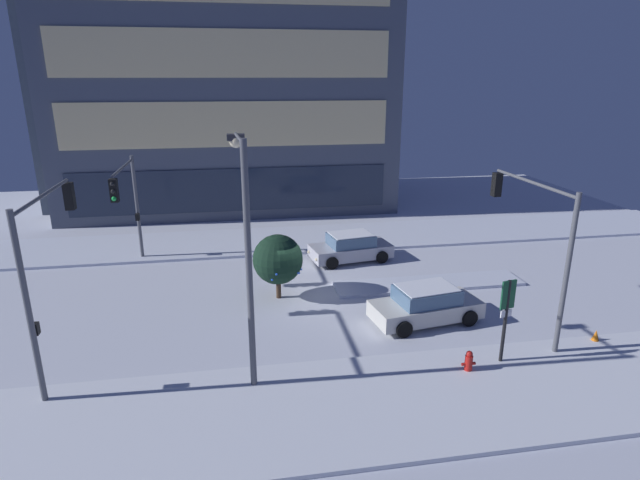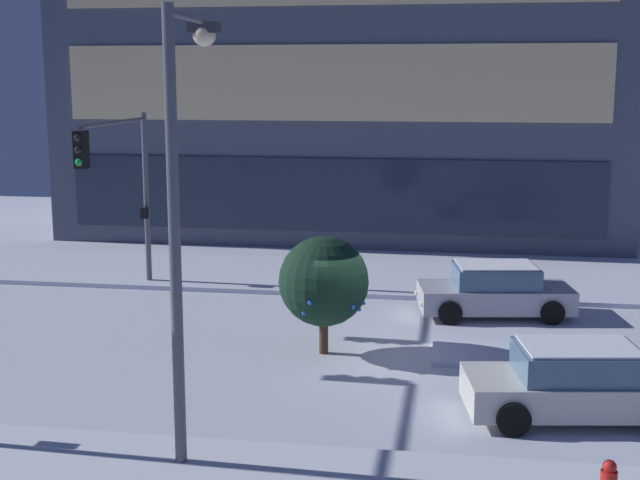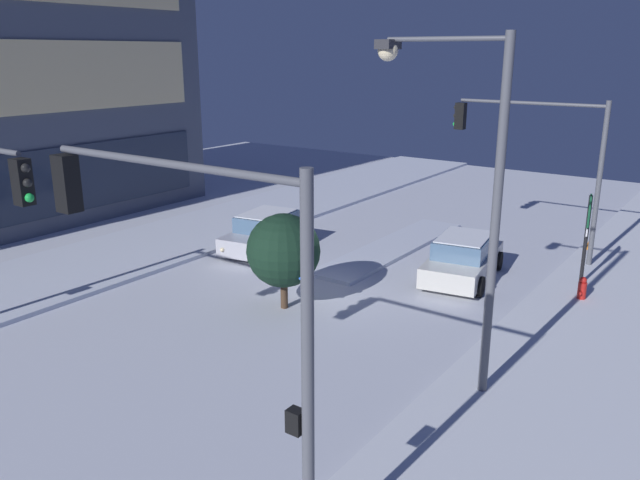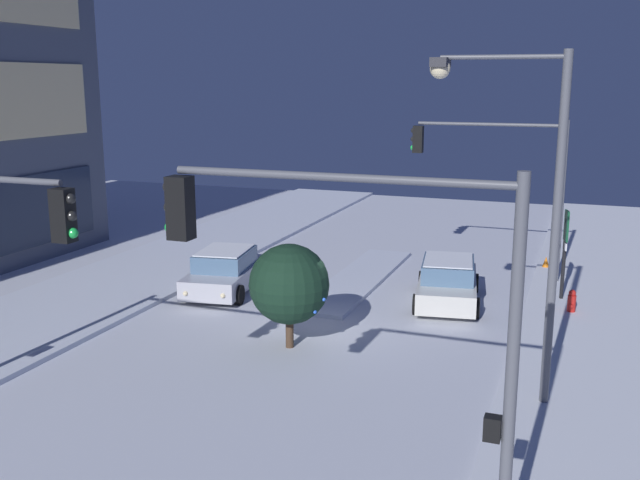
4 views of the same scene
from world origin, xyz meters
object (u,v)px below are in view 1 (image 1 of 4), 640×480
object	(u,v)px
car_far	(351,248)
construction_cone	(595,337)
traffic_light_corner_far_left	(128,197)
traffic_light_corner_near_right	(533,224)
traffic_light_corner_near_left	(47,249)
fire_hydrant	(469,363)
car_near	(426,305)
parking_info_sign	(506,312)
decorated_tree_median	(278,259)
street_lamp_arched	(245,227)

from	to	relation	value
car_far	construction_cone	distance (m)	12.45
traffic_light_corner_far_left	traffic_light_corner_near_right	bearing A→B (deg)	61.66
traffic_light_corner_near_left	fire_hydrant	size ratio (longest dim) A/B	7.19
car_near	traffic_light_corner_far_left	xyz separation A→B (m)	(-12.40, 7.64, 3.19)
traffic_light_corner_far_left	parking_info_sign	distance (m)	17.85
traffic_light_corner_far_left	construction_cone	size ratio (longest dim) A/B	10.16
construction_cone	fire_hydrant	bearing A→B (deg)	-168.85
traffic_light_corner_near_right	parking_info_sign	xyz separation A→B (m)	(-2.22, -2.56, -2.20)
car_far	decorated_tree_median	distance (m)	6.11
car_near	fire_hydrant	bearing A→B (deg)	-98.75
parking_info_sign	traffic_light_corner_near_left	bearing A→B (deg)	68.25
car_near	street_lamp_arched	xyz separation A→B (m)	(-7.09, -2.74, 4.39)
car_far	parking_info_sign	world-z (taller)	parking_info_sign
parking_info_sign	construction_cone	distance (m)	4.56
traffic_light_corner_near_right	traffic_light_corner_far_left	world-z (taller)	traffic_light_corner_near_right
car_near	car_far	xyz separation A→B (m)	(-1.35, 7.55, -0.00)
traffic_light_corner_near_left	street_lamp_arched	size ratio (longest dim) A/B	0.77
car_near	traffic_light_corner_near_left	world-z (taller)	traffic_light_corner_near_left
traffic_light_corner_far_left	parking_info_sign	xyz separation A→B (m)	(13.77, -11.19, -1.91)
parking_info_sign	decorated_tree_median	size ratio (longest dim) A/B	1.06
traffic_light_corner_far_left	street_lamp_arched	distance (m)	11.72
parking_info_sign	construction_cone	world-z (taller)	parking_info_sign
fire_hydrant	construction_cone	bearing A→B (deg)	11.15
street_lamp_arched	fire_hydrant	world-z (taller)	street_lamp_arched
car_far	construction_cone	xyz separation A→B (m)	(6.88, -10.36, -0.44)
traffic_light_corner_near_left	parking_info_sign	world-z (taller)	traffic_light_corner_near_left
fire_hydrant	car_far	bearing A→B (deg)	96.79
car_near	traffic_light_corner_near_right	size ratio (longest dim) A/B	0.79
street_lamp_arched	construction_cone	world-z (taller)	street_lamp_arched
street_lamp_arched	decorated_tree_median	xyz separation A→B (m)	(1.48, 6.06, -3.29)
traffic_light_corner_near_right	construction_cone	distance (m)	4.74
car_far	decorated_tree_median	world-z (taller)	decorated_tree_median
car_far	fire_hydrant	world-z (taller)	car_far
traffic_light_corner_near_left	fire_hydrant	world-z (taller)	traffic_light_corner_near_left
car_far	fire_hydrant	xyz separation A→B (m)	(1.36, -11.45, -0.30)
car_far	street_lamp_arched	distance (m)	12.57
decorated_tree_median	construction_cone	bearing A→B (deg)	-28.82
construction_cone	traffic_light_corner_near_right	bearing A→B (deg)	136.73
traffic_light_corner_far_left	street_lamp_arched	bearing A→B (deg)	27.11
traffic_light_corner_far_left	fire_hydrant	bearing A→B (deg)	47.09
decorated_tree_median	construction_cone	world-z (taller)	decorated_tree_median
parking_info_sign	car_far	bearing A→B (deg)	1.37
car_near	car_far	distance (m)	7.66
car_near	traffic_light_corner_far_left	world-z (taller)	traffic_light_corner_far_left
traffic_light_corner_near_right	traffic_light_corner_near_left	bearing A→B (deg)	90.48
construction_cone	traffic_light_corner_near_left	bearing A→B (deg)	174.89
traffic_light_corner_near_right	decorated_tree_median	xyz separation A→B (m)	(-9.20, 4.30, -2.38)
car_far	street_lamp_arched	xyz separation A→B (m)	(-5.74, -10.29, 4.39)
traffic_light_corner_far_left	decorated_tree_median	size ratio (longest dim) A/B	1.92
construction_cone	car_near	bearing A→B (deg)	153.02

